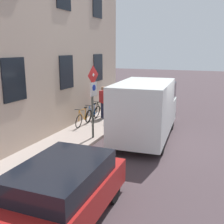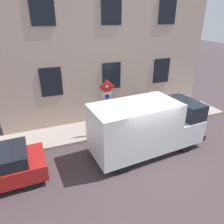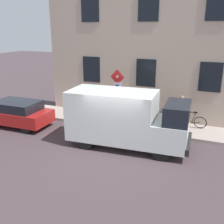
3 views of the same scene
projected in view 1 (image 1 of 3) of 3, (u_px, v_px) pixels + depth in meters
name	position (u px, v px, depth m)	size (l,w,h in m)	color
ground_plane	(155.00, 141.00, 11.24)	(80.00, 80.00, 0.00)	#44363B
sidewalk_slab	(87.00, 131.00, 12.43)	(2.05, 14.20, 0.14)	#A5968D
building_facade	(58.00, 37.00, 11.97)	(0.75, 12.20, 8.57)	#BDA592
sign_post_stacked	(93.00, 92.00, 10.80)	(0.17, 0.56, 2.88)	#474C47
delivery_van	(146.00, 108.00, 11.29)	(2.38, 5.46, 2.50)	silver
parked_hatchback	(59.00, 194.00, 5.75)	(1.86, 4.05, 1.38)	#A71B19
bicycle_black	(101.00, 109.00, 14.84)	(0.46, 1.72, 0.89)	black
bicycle_blue	(93.00, 113.00, 13.92)	(0.46, 1.72, 0.89)	black
bicycle_orange	(84.00, 118.00, 13.00)	(0.46, 1.71, 0.89)	black
pedestrian	(103.00, 101.00, 14.20)	(0.48, 0.43, 1.72)	#262B47
litter_bin	(113.00, 114.00, 13.43)	(0.44, 0.44, 0.90)	#2D5133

